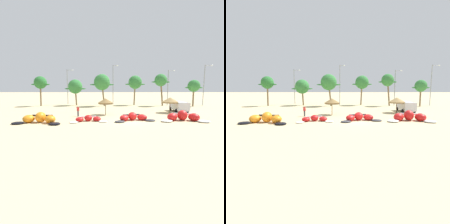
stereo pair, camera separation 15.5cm
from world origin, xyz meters
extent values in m
plane|color=#C6B284|center=(0.00, 0.00, 0.00)|extent=(260.00, 260.00, 0.00)
ellipsoid|color=black|center=(-13.76, -1.48, 0.13)|extent=(1.79, 1.62, 0.27)
ellipsoid|color=orange|center=(-12.78, -0.63, 0.50)|extent=(1.96, 1.98, 1.00)
ellipsoid|color=orange|center=(-11.34, -0.41, 0.67)|extent=(1.42, 1.63, 1.34)
ellipsoid|color=orange|center=(-9.96, -0.90, 0.50)|extent=(1.86, 1.95, 1.00)
ellipsoid|color=black|center=(-9.15, -1.92, 0.13)|extent=(1.92, 1.81, 0.27)
cylinder|color=black|center=(-11.29, 0.12, 0.80)|extent=(2.72, 0.50, 0.25)
cube|color=black|center=(-11.35, -0.56, 0.67)|extent=(1.03, 0.63, 0.04)
ellipsoid|color=white|center=(-7.04, -0.76, 0.08)|extent=(1.50, 1.46, 0.16)
ellipsoid|color=red|center=(-6.43, 0.11, 0.30)|extent=(1.43, 1.48, 0.60)
ellipsoid|color=red|center=(-5.35, 0.57, 0.40)|extent=(1.20, 1.29, 0.80)
ellipsoid|color=red|center=(-4.18, 0.46, 0.30)|extent=(1.54, 1.54, 0.60)
ellipsoid|color=white|center=(-3.35, -0.18, 0.08)|extent=(1.32, 1.24, 0.16)
cylinder|color=white|center=(-5.41, 0.96, 0.50)|extent=(2.19, 0.53, 0.20)
cube|color=white|center=(-5.33, 0.45, 0.40)|extent=(0.85, 0.53, 0.04)
ellipsoid|color=#333338|center=(-1.16, -0.45, 0.11)|extent=(1.84, 1.75, 0.22)
ellipsoid|color=red|center=(-0.54, 0.55, 0.41)|extent=(1.63, 1.79, 0.81)
ellipsoid|color=red|center=(0.64, 1.13, 0.55)|extent=(1.43, 1.66, 1.10)
ellipsoid|color=red|center=(1.95, 1.08, 0.41)|extent=(1.85, 1.84, 0.81)
ellipsoid|color=#333338|center=(2.92, 0.42, 0.11)|extent=(1.60, 1.35, 0.22)
cylinder|color=#333338|center=(0.53, 1.63, 0.66)|extent=(2.44, 0.73, 0.22)
cube|color=#333338|center=(0.67, 0.99, 0.55)|extent=(0.98, 0.70, 0.04)
ellipsoid|color=white|center=(4.99, -0.19, 0.14)|extent=(1.84, 1.66, 0.28)
ellipsoid|color=red|center=(5.98, 0.68, 0.51)|extent=(1.99, 2.02, 1.03)
ellipsoid|color=red|center=(7.42, 0.92, 0.69)|extent=(1.41, 1.66, 1.39)
ellipsoid|color=red|center=(8.81, 0.45, 0.51)|extent=(1.90, 2.00, 1.03)
ellipsoid|color=white|center=(9.64, -0.57, 0.14)|extent=(1.96, 1.82, 0.28)
cylinder|color=white|center=(7.47, 1.47, 0.82)|extent=(2.74, 0.47, 0.25)
cube|color=white|center=(7.41, 0.77, 0.69)|extent=(1.03, 0.64, 0.04)
cylinder|color=brown|center=(-3.18, 6.07, 0.98)|extent=(0.10, 0.10, 1.96)
cone|color=olive|center=(-3.18, 6.07, 2.32)|extent=(2.51, 2.51, 0.72)
cylinder|color=brown|center=(-3.18, 6.07, 1.86)|extent=(2.38, 2.38, 0.20)
cylinder|color=brown|center=(8.10, 8.35, 0.96)|extent=(0.10, 0.10, 1.91)
cone|color=#9E7F4C|center=(8.10, 8.35, 2.31)|extent=(2.85, 2.85, 0.79)
cylinder|color=olive|center=(8.10, 8.35, 1.81)|extent=(2.71, 2.71, 0.20)
cube|color=silver|center=(10.22, 9.75, 1.09)|extent=(2.05, 5.06, 1.50)
cube|color=black|center=(10.21, 11.14, 1.35)|extent=(2.00, 1.27, 0.56)
cylinder|color=black|center=(9.20, 11.32, 0.34)|extent=(0.24, 0.68, 0.68)
cylinder|color=black|center=(11.23, 11.32, 0.34)|extent=(0.24, 0.68, 0.68)
cylinder|color=black|center=(9.21, 8.19, 0.34)|extent=(0.24, 0.68, 0.68)
cylinder|color=black|center=(11.24, 8.19, 0.34)|extent=(0.24, 0.68, 0.68)
cylinder|color=#383842|center=(-7.38, 4.36, 0.42)|extent=(0.24, 0.24, 0.85)
cube|color=red|center=(-7.38, 4.36, 1.13)|extent=(0.36, 0.22, 0.56)
sphere|color=tan|center=(-7.38, 4.36, 1.52)|extent=(0.20, 0.20, 0.20)
cylinder|color=brown|center=(-18.95, 20.11, 2.76)|extent=(0.46, 0.36, 5.53)
sphere|color=#286B2D|center=(-18.90, 20.11, 5.53)|extent=(2.96, 2.96, 2.96)
ellipsoid|color=#286B2D|center=(-20.08, 20.11, 5.08)|extent=(2.07, 0.50, 0.36)
ellipsoid|color=#286B2D|center=(-17.72, 20.11, 5.08)|extent=(2.07, 0.50, 0.36)
cylinder|color=brown|center=(-10.88, 21.56, 2.29)|extent=(0.58, 0.36, 4.59)
sphere|color=#337A38|center=(-10.99, 21.56, 4.58)|extent=(3.47, 3.47, 3.47)
ellipsoid|color=#337A38|center=(-12.38, 21.56, 4.06)|extent=(2.43, 0.50, 0.36)
ellipsoid|color=#337A38|center=(-9.60, 21.56, 4.06)|extent=(2.43, 0.50, 0.36)
cylinder|color=brown|center=(-4.11, 19.79, 2.80)|extent=(0.91, 0.36, 5.61)
sphere|color=#337A38|center=(-4.38, 19.79, 5.60)|extent=(3.76, 3.76, 3.76)
ellipsoid|color=#337A38|center=(-5.89, 19.79, 5.03)|extent=(2.63, 0.50, 0.36)
ellipsoid|color=#337A38|center=(-2.88, 19.79, 5.03)|extent=(2.63, 0.50, 0.36)
cylinder|color=#7F6647|center=(3.66, 22.40, 2.83)|extent=(0.56, 0.36, 5.66)
sphere|color=#337A38|center=(3.76, 22.40, 5.65)|extent=(3.33, 3.33, 3.33)
ellipsoid|color=#337A38|center=(2.43, 22.40, 5.15)|extent=(2.33, 0.50, 0.36)
ellipsoid|color=#337A38|center=(5.09, 22.40, 5.15)|extent=(2.33, 0.50, 0.36)
cylinder|color=brown|center=(9.88, 20.38, 3.05)|extent=(0.96, 0.36, 6.11)
sphere|color=#337A38|center=(9.58, 20.38, 6.11)|extent=(2.93, 2.93, 2.93)
ellipsoid|color=#337A38|center=(8.41, 20.38, 5.67)|extent=(2.05, 0.50, 0.36)
ellipsoid|color=#337A38|center=(10.76, 20.38, 5.67)|extent=(2.05, 0.50, 0.36)
cylinder|color=brown|center=(16.84, 18.78, 2.38)|extent=(0.40, 0.36, 4.76)
sphere|color=#337A38|center=(16.82, 18.78, 4.76)|extent=(2.76, 2.76, 2.76)
ellipsoid|color=#337A38|center=(15.72, 18.78, 4.35)|extent=(1.93, 0.50, 0.36)
ellipsoid|color=#337A38|center=(17.93, 18.78, 4.35)|extent=(1.93, 0.50, 0.36)
cylinder|color=gray|center=(-13.48, 24.17, 4.47)|extent=(0.18, 0.18, 8.93)
cylinder|color=gray|center=(-12.77, 24.17, 8.78)|extent=(1.42, 0.10, 0.10)
ellipsoid|color=silver|center=(-12.06, 24.17, 8.78)|extent=(0.56, 0.24, 0.20)
cylinder|color=gray|center=(-1.74, 23.20, 4.97)|extent=(0.18, 0.18, 9.95)
cylinder|color=gray|center=(-1.21, 23.20, 9.80)|extent=(1.06, 0.10, 0.10)
ellipsoid|color=silver|center=(-0.68, 23.20, 9.80)|extent=(0.56, 0.24, 0.20)
cylinder|color=gray|center=(11.53, 21.02, 4.26)|extent=(0.18, 0.18, 8.52)
cylinder|color=gray|center=(12.20, 21.02, 8.37)|extent=(1.34, 0.10, 0.10)
ellipsoid|color=silver|center=(12.87, 21.02, 8.37)|extent=(0.56, 0.24, 0.20)
cylinder|color=gray|center=(20.17, 20.85, 4.87)|extent=(0.18, 0.18, 9.75)
cylinder|color=gray|center=(21.00, 20.85, 9.60)|extent=(1.65, 0.10, 0.10)
ellipsoid|color=silver|center=(21.82, 20.85, 9.60)|extent=(0.56, 0.24, 0.20)
camera|label=1|loc=(-2.35, -23.68, 4.53)|focal=29.42mm
camera|label=2|loc=(-2.20, -23.68, 4.53)|focal=29.42mm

